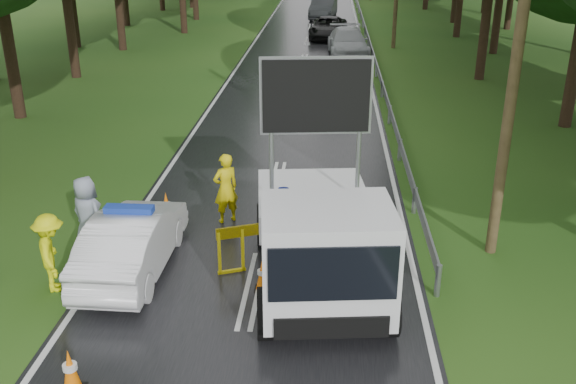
# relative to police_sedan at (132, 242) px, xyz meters

# --- Properties ---
(ground) EXTENTS (160.00, 160.00, 0.00)m
(ground) POSITION_rel_police_sedan_xyz_m (2.62, -0.63, -0.68)
(ground) COLOR #1D4814
(ground) RESTS_ON ground
(road) EXTENTS (7.00, 140.00, 0.02)m
(road) POSITION_rel_police_sedan_xyz_m (2.62, 29.37, -0.67)
(road) COLOR black
(road) RESTS_ON ground
(guardrail) EXTENTS (0.12, 60.06, 0.70)m
(guardrail) POSITION_rel_police_sedan_xyz_m (6.32, 29.04, -0.13)
(guardrail) COLOR gray
(guardrail) RESTS_ON ground
(utility_pole_near) EXTENTS (1.40, 0.24, 10.00)m
(utility_pole_near) POSITION_rel_police_sedan_xyz_m (7.82, 1.37, 4.39)
(utility_pole_near) COLOR #3F321D
(utility_pole_near) RESTS_ON ground
(police_sedan) EXTENTS (1.49, 4.12, 1.49)m
(police_sedan) POSITION_rel_police_sedan_xyz_m (0.00, 0.00, 0.00)
(police_sedan) COLOR white
(police_sedan) RESTS_ON ground
(work_truck) EXTENTS (3.02, 5.76, 4.41)m
(work_truck) POSITION_rel_police_sedan_xyz_m (3.96, -0.54, 0.52)
(work_truck) COLOR gray
(work_truck) RESTS_ON ground
(barrier) EXTENTS (2.46, 1.01, 1.08)m
(barrier) POSITION_rel_police_sedan_xyz_m (3.03, 0.37, 0.14)
(barrier) COLOR yellow
(barrier) RESTS_ON ground
(officer) EXTENTS (0.78, 0.73, 1.79)m
(officer) POSITION_rel_police_sedan_xyz_m (1.60, 2.54, 0.21)
(officer) COLOR yellow
(officer) RESTS_ON ground
(civilian) EXTENTS (1.13, 1.12, 1.85)m
(civilian) POSITION_rel_police_sedan_xyz_m (3.22, 0.37, 0.24)
(civilian) COLOR #1B2FB1
(civilian) RESTS_ON ground
(bystander_left) EXTENTS (0.99, 1.22, 1.65)m
(bystander_left) POSITION_rel_police_sedan_xyz_m (-1.38, -0.87, 0.15)
(bystander_left) COLOR #E3EA0C
(bystander_left) RESTS_ON ground
(bystander_right) EXTENTS (1.04, 0.92, 1.79)m
(bystander_right) POSITION_rel_police_sedan_xyz_m (-1.24, 0.81, 0.22)
(bystander_right) COLOR #8991A4
(bystander_right) RESTS_ON ground
(queue_car_first) EXTENTS (2.15, 4.51, 1.49)m
(queue_car_first) POSITION_rel_police_sedan_xyz_m (4.28, 15.36, 0.06)
(queue_car_first) COLOR #3A3B41
(queue_car_first) RESTS_ON ground
(queue_car_second) EXTENTS (2.42, 5.32, 1.51)m
(queue_car_second) POSITION_rel_police_sedan_xyz_m (5.03, 24.59, 0.08)
(queue_car_second) COLOR #A7AAAF
(queue_car_second) RESTS_ON ground
(queue_car_third) EXTENTS (2.55, 5.01, 1.35)m
(queue_car_third) POSITION_rel_police_sedan_xyz_m (3.90, 30.59, -0.00)
(queue_car_third) COLOR black
(queue_car_third) RESTS_ON ground
(queue_car_fourth) EXTENTS (2.24, 5.17, 1.66)m
(queue_car_fourth) POSITION_rel_police_sedan_xyz_m (3.42, 39.96, 0.15)
(queue_car_fourth) COLOR #393C40
(queue_car_fourth) RESTS_ON ground
(cone_near_left) EXTENTS (0.37, 0.37, 0.78)m
(cone_near_left) POSITION_rel_police_sedan_xyz_m (0.12, -3.87, -0.30)
(cone_near_left) COLOR black
(cone_near_left) RESTS_ON ground
(cone_center) EXTENTS (0.32, 0.32, 0.69)m
(cone_center) POSITION_rel_police_sedan_xyz_m (2.82, -0.63, -0.35)
(cone_center) COLOR black
(cone_center) RESTS_ON ground
(cone_far) EXTENTS (0.38, 0.38, 0.80)m
(cone_far) POSITION_rel_police_sedan_xyz_m (3.67, 3.67, -0.29)
(cone_far) COLOR black
(cone_far) RESTS_ON ground
(cone_left_mid) EXTENTS (0.39, 0.39, 0.82)m
(cone_left_mid) POSITION_rel_police_sedan_xyz_m (0.13, 2.37, -0.28)
(cone_left_mid) COLOR black
(cone_left_mid) RESTS_ON ground
(cone_right) EXTENTS (0.37, 0.37, 0.79)m
(cone_right) POSITION_rel_police_sedan_xyz_m (5.26, 1.58, -0.30)
(cone_right) COLOR black
(cone_right) RESTS_ON ground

